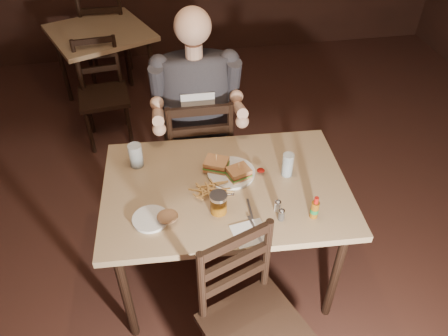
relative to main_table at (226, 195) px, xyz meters
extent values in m
plane|color=black|center=(0.03, -0.31, -0.70)|extent=(7.00, 7.00, 0.00)
cube|color=tan|center=(0.00, 0.00, 0.05)|extent=(1.34, 0.93, 0.04)
cylinder|color=black|center=(-0.58, -0.31, -0.33)|extent=(0.05, 0.05, 0.73)
cylinder|color=black|center=(-0.54, 0.37, -0.33)|extent=(0.05, 0.05, 0.73)
cylinder|color=black|center=(0.54, -0.37, -0.33)|extent=(0.05, 0.05, 0.73)
cylinder|color=black|center=(0.58, 0.31, -0.33)|extent=(0.05, 0.05, 0.73)
cube|color=tan|center=(-0.75, 2.15, 0.05)|extent=(1.05, 1.05, 0.04)
cylinder|color=black|center=(-0.92, 1.73, -0.33)|extent=(0.04, 0.04, 0.73)
cylinder|color=black|center=(-1.17, 2.32, -0.33)|extent=(0.04, 0.04, 0.73)
cylinder|color=black|center=(-0.33, 1.98, -0.33)|extent=(0.04, 0.04, 0.73)
cylinder|color=black|center=(-0.58, 2.57, -0.33)|extent=(0.04, 0.04, 0.73)
cylinder|color=white|center=(0.05, 0.08, 0.08)|extent=(0.27, 0.27, 0.01)
ellipsoid|color=maroon|center=(0.21, 0.07, 0.09)|extent=(0.05, 0.05, 0.01)
cylinder|color=silver|center=(-0.46, 0.25, 0.14)|extent=(0.08, 0.08, 0.14)
cylinder|color=silver|center=(0.34, 0.03, 0.14)|extent=(0.06, 0.06, 0.14)
cube|color=white|center=(0.06, -0.35, 0.08)|extent=(0.18, 0.17, 0.00)
cube|color=silver|center=(0.09, -0.34, 0.08)|extent=(0.04, 0.21, 0.00)
cube|color=silver|center=(0.09, -0.19, 0.08)|extent=(0.01, 0.14, 0.00)
cylinder|color=white|center=(-0.40, -0.18, 0.08)|extent=(0.18, 0.18, 0.01)
ellipsoid|color=tan|center=(-0.32, -0.21, 0.12)|extent=(0.11, 0.09, 0.06)
camera|label=1|loc=(-0.29, -1.66, 1.65)|focal=35.00mm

